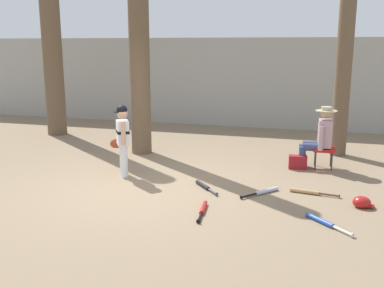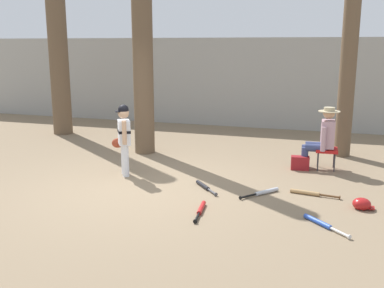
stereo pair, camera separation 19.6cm
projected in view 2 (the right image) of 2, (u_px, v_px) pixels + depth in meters
ground_plane at (138, 189)px, 7.39m from camera, size 60.00×60.00×0.00m
concrete_back_wall at (228, 82)px, 13.00m from camera, size 18.00×0.36×2.53m
tree_near_player at (143, 48)px, 9.44m from camera, size 0.67×0.67×5.24m
tree_behind_spectator at (350, 36)px, 9.09m from camera, size 0.50×0.50×5.53m
young_ballplayer at (124, 135)px, 8.06m from camera, size 0.50×0.52×1.31m
folding_stool at (327, 151)px, 8.52m from camera, size 0.42×0.42×0.41m
seated_spectator at (322, 136)px, 8.48m from camera, size 0.67×0.53×1.20m
handbag_beside_stool at (300, 163)px, 8.54m from camera, size 0.36×0.22×0.26m
tree_far_left at (57, 33)px, 11.47m from camera, size 0.67×0.67×5.90m
bat_blue_youth at (321, 223)px, 5.92m from camera, size 0.62×0.60×0.07m
bat_black_composite at (204, 186)px, 7.45m from camera, size 0.52×0.59×0.07m
bat_wood_tan at (309, 193)px, 7.11m from camera, size 0.78×0.18×0.07m
bat_aluminum_silver at (264, 192)px, 7.15m from camera, size 0.54×0.66×0.07m
bat_red_barrel at (201, 209)px, 6.41m from camera, size 0.16×0.75×0.07m
batting_helmet_red at (362, 204)px, 6.50m from camera, size 0.31×0.24×0.18m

